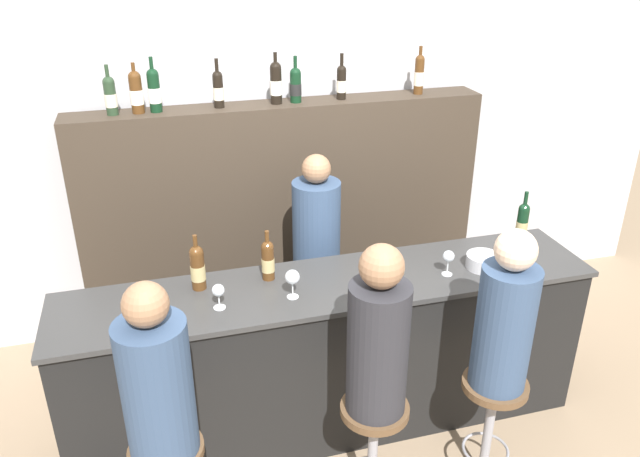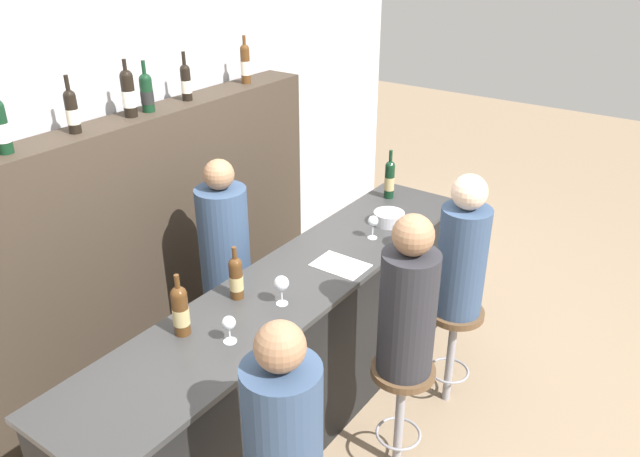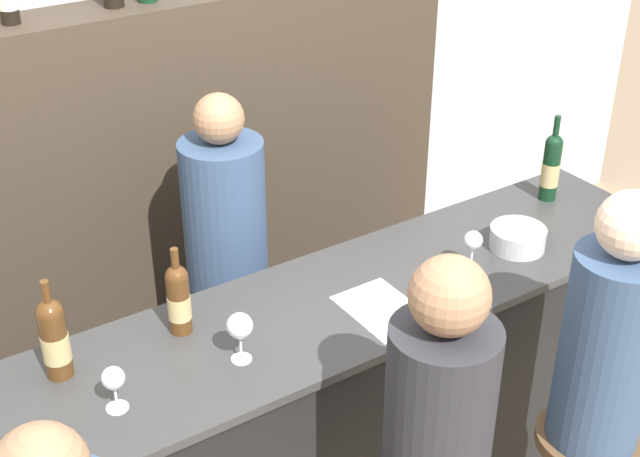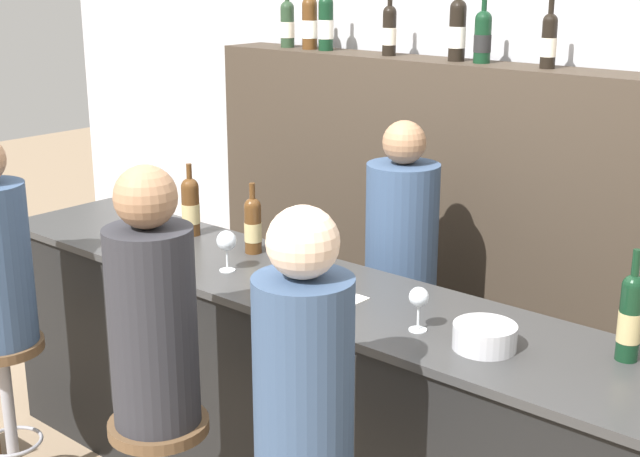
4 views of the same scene
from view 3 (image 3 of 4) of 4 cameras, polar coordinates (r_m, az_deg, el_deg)
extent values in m
cube|color=#B2B2B7|center=(3.80, -13.13, 8.53)|extent=(6.40, 0.05, 2.60)
cube|color=black|center=(3.14, -1.55, -13.38)|extent=(2.97, 0.56, 0.96)
cube|color=#333333|center=(2.83, -1.69, -6.03)|extent=(3.01, 0.60, 0.03)
cube|color=#382D23|center=(3.79, -11.10, 1.28)|extent=(2.82, 0.28, 1.71)
cylinder|color=#4C2D14|center=(2.64, -16.58, -7.09)|extent=(0.08, 0.08, 0.22)
cylinder|color=tan|center=(2.65, -16.54, -7.28)|extent=(0.08, 0.08, 0.09)
sphere|color=#4C2D14|center=(2.58, -16.92, -5.16)|extent=(0.08, 0.08, 0.08)
cylinder|color=#4C2D14|center=(2.55, -17.11, -4.07)|extent=(0.02, 0.02, 0.09)
cylinder|color=#4C2D14|center=(2.74, -9.01, -4.80)|extent=(0.07, 0.07, 0.20)
cylinder|color=tan|center=(2.75, -8.99, -4.97)|extent=(0.07, 0.07, 0.08)
sphere|color=#4C2D14|center=(2.69, -9.17, -3.07)|extent=(0.07, 0.07, 0.07)
cylinder|color=#4C2D14|center=(2.66, -9.27, -2.06)|extent=(0.02, 0.02, 0.08)
cylinder|color=black|center=(3.57, 14.52, 3.57)|extent=(0.07, 0.07, 0.24)
cylinder|color=tan|center=(3.57, 14.50, 3.40)|extent=(0.07, 0.07, 0.09)
sphere|color=black|center=(3.52, 14.77, 5.29)|extent=(0.07, 0.07, 0.07)
cylinder|color=black|center=(3.50, 14.90, 6.23)|extent=(0.02, 0.02, 0.10)
cylinder|color=silver|center=(2.55, -12.84, -11.12)|extent=(0.06, 0.06, 0.00)
cylinder|color=silver|center=(2.52, -12.93, -10.46)|extent=(0.01, 0.01, 0.07)
sphere|color=silver|center=(2.48, -13.10, -9.30)|extent=(0.06, 0.06, 0.06)
cylinder|color=silver|center=(2.66, -5.05, -8.31)|extent=(0.06, 0.06, 0.00)
cylinder|color=silver|center=(2.63, -5.09, -7.57)|extent=(0.01, 0.01, 0.08)
sphere|color=silver|center=(2.59, -5.17, -6.21)|extent=(0.08, 0.08, 0.08)
cylinder|color=silver|center=(3.10, 9.60, -2.57)|extent=(0.06, 0.06, 0.00)
cylinder|color=silver|center=(3.08, 9.66, -1.88)|extent=(0.01, 0.01, 0.08)
sphere|color=silver|center=(3.04, 9.78, -0.74)|extent=(0.07, 0.07, 0.07)
cylinder|color=#B7B7BC|center=(3.24, 12.53, -0.59)|extent=(0.20, 0.20, 0.08)
cube|color=white|center=(2.86, 4.03, -5.19)|extent=(0.21, 0.30, 0.00)
cylinder|color=#28282D|center=(2.40, 7.52, -12.90)|extent=(0.29, 0.29, 0.67)
sphere|color=#936B4C|center=(2.13, 8.28, -4.28)|extent=(0.20, 0.20, 0.20)
cylinder|color=brown|center=(3.01, 16.84, -12.76)|extent=(0.34, 0.34, 0.04)
cylinder|color=#334766|center=(2.79, 17.88, -7.45)|extent=(0.28, 0.28, 0.66)
sphere|color=beige|center=(2.57, 19.34, 0.20)|extent=(0.20, 0.20, 0.20)
cylinder|color=#334766|center=(3.48, -5.80, -4.66)|extent=(0.31, 0.31, 1.34)
sphere|color=#936B4C|center=(3.11, -6.51, 7.00)|extent=(0.18, 0.18, 0.18)
camera|label=1|loc=(0.96, 125.29, -10.95)|focal=35.00mm
camera|label=2|loc=(1.14, -114.89, -6.74)|focal=35.00mm
camera|label=4|loc=(3.42, 62.25, 5.73)|focal=50.00mm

